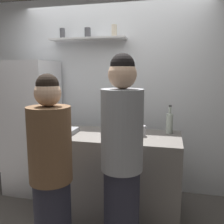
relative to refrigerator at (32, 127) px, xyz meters
name	(u,v)px	position (x,y,z in m)	size (l,w,h in m)	color
back_wall_assembly	(115,95)	(1.05, 0.40, 0.43)	(4.80, 0.32, 2.60)	white
refrigerator	(32,127)	(0.00, 0.00, 0.00)	(0.62, 0.65, 1.76)	white
counter	(112,174)	(1.20, -0.35, -0.41)	(1.49, 0.70, 0.93)	#66605B
baking_pan	(61,131)	(0.62, -0.41, 0.08)	(0.34, 0.24, 0.05)	gray
utensil_holder	(141,131)	(1.52, -0.34, 0.11)	(0.09, 0.09, 0.22)	#B2B2B7
wine_bottle_pale_glass	(170,123)	(1.81, -0.15, 0.18)	(0.07, 0.07, 0.32)	#B2BFB2
wine_bottle_amber_glass	(125,128)	(1.36, -0.46, 0.16)	(0.07, 0.07, 0.29)	#472814
water_bottle_plastic	(109,119)	(1.09, -0.09, 0.17)	(0.08, 0.08, 0.25)	silver
person_grey_hoodie	(122,163)	(1.44, -1.04, 0.00)	(0.34, 0.34, 1.76)	#262633
person_brown_jacket	(51,176)	(0.91, -1.22, -0.09)	(0.34, 0.34, 1.60)	#262633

